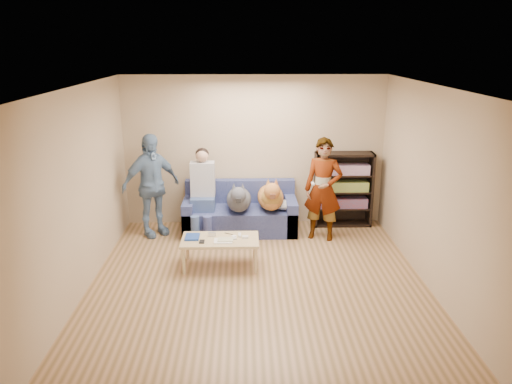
{
  "coord_description": "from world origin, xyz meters",
  "views": [
    {
      "loc": [
        -0.18,
        -5.98,
        3.11
      ],
      "look_at": [
        0.0,
        1.2,
        0.95
      ],
      "focal_mm": 35.0,
      "sensor_mm": 36.0,
      "label": 1
    }
  ],
  "objects_px": {
    "notebook_blue": "(192,237)",
    "dog_tan": "(271,196)",
    "coffee_table": "(220,242)",
    "bookshelf": "(343,188)",
    "sofa": "(240,214)",
    "person_standing_left": "(151,185)",
    "dog_gray": "(239,199)",
    "person_seated": "(203,189)",
    "camera_silver": "(212,234)",
    "person_standing_right": "(323,189)"
  },
  "relations": [
    {
      "from": "camera_silver",
      "to": "person_standing_right",
      "type": "bearing_deg",
      "value": 27.71
    },
    {
      "from": "notebook_blue",
      "to": "person_seated",
      "type": "bearing_deg",
      "value": 87.37
    },
    {
      "from": "person_seated",
      "to": "dog_gray",
      "type": "relative_size",
      "value": 1.18
    },
    {
      "from": "coffee_table",
      "to": "bookshelf",
      "type": "height_order",
      "value": "bookshelf"
    },
    {
      "from": "notebook_blue",
      "to": "dog_gray",
      "type": "bearing_deg",
      "value": 60.09
    },
    {
      "from": "person_standing_right",
      "to": "coffee_table",
      "type": "height_order",
      "value": "person_standing_right"
    },
    {
      "from": "sofa",
      "to": "person_seated",
      "type": "distance_m",
      "value": 0.8
    },
    {
      "from": "notebook_blue",
      "to": "dog_tan",
      "type": "distance_m",
      "value": 1.72
    },
    {
      "from": "notebook_blue",
      "to": "dog_tan",
      "type": "height_order",
      "value": "dog_tan"
    },
    {
      "from": "person_standing_right",
      "to": "dog_tan",
      "type": "xyz_separation_m",
      "value": [
        -0.83,
        0.24,
        -0.19
      ]
    },
    {
      "from": "bookshelf",
      "to": "dog_tan",
      "type": "bearing_deg",
      "value": -162.81
    },
    {
      "from": "camera_silver",
      "to": "person_standing_left",
      "type": "bearing_deg",
      "value": 132.75
    },
    {
      "from": "person_standing_right",
      "to": "dog_gray",
      "type": "bearing_deg",
      "value": -168.79
    },
    {
      "from": "person_standing_right",
      "to": "sofa",
      "type": "xyz_separation_m",
      "value": [
        -1.35,
        0.4,
        -0.56
      ]
    },
    {
      "from": "coffee_table",
      "to": "dog_gray",
      "type": "bearing_deg",
      "value": 77.79
    },
    {
      "from": "camera_silver",
      "to": "sofa",
      "type": "xyz_separation_m",
      "value": [
        0.4,
        1.32,
        -0.16
      ]
    },
    {
      "from": "person_seated",
      "to": "sofa",
      "type": "bearing_deg",
      "value": 11.56
    },
    {
      "from": "person_standing_left",
      "to": "dog_gray",
      "type": "bearing_deg",
      "value": -39.42
    },
    {
      "from": "camera_silver",
      "to": "coffee_table",
      "type": "bearing_deg",
      "value": -45.0
    },
    {
      "from": "dog_tan",
      "to": "notebook_blue",
      "type": "bearing_deg",
      "value": -134.2
    },
    {
      "from": "sofa",
      "to": "dog_tan",
      "type": "height_order",
      "value": "dog_tan"
    },
    {
      "from": "dog_gray",
      "to": "dog_tan",
      "type": "xyz_separation_m",
      "value": [
        0.53,
        0.08,
        0.01
      ]
    },
    {
      "from": "notebook_blue",
      "to": "person_seated",
      "type": "xyz_separation_m",
      "value": [
        0.06,
        1.26,
        0.34
      ]
    },
    {
      "from": "camera_silver",
      "to": "coffee_table",
      "type": "distance_m",
      "value": 0.18
    },
    {
      "from": "sofa",
      "to": "notebook_blue",
      "type": "bearing_deg",
      "value": -115.98
    },
    {
      "from": "person_standing_left",
      "to": "person_seated",
      "type": "bearing_deg",
      "value": -33.38
    },
    {
      "from": "person_standing_right",
      "to": "bookshelf",
      "type": "distance_m",
      "value": 0.8
    },
    {
      "from": "person_standing_right",
      "to": "coffee_table",
      "type": "relative_size",
      "value": 1.52
    },
    {
      "from": "camera_silver",
      "to": "bookshelf",
      "type": "bearing_deg",
      "value": 35.26
    },
    {
      "from": "person_standing_left",
      "to": "bookshelf",
      "type": "relative_size",
      "value": 1.32
    },
    {
      "from": "person_standing_right",
      "to": "person_standing_left",
      "type": "relative_size",
      "value": 0.98
    },
    {
      "from": "person_standing_left",
      "to": "dog_gray",
      "type": "xyz_separation_m",
      "value": [
        1.44,
        -0.07,
        -0.22
      ]
    },
    {
      "from": "person_standing_right",
      "to": "person_standing_left",
      "type": "distance_m",
      "value": 2.81
    },
    {
      "from": "person_standing_left",
      "to": "coffee_table",
      "type": "xyz_separation_m",
      "value": [
        1.18,
        -1.27,
        -0.48
      ]
    },
    {
      "from": "person_seated",
      "to": "notebook_blue",
      "type": "bearing_deg",
      "value": -92.63
    },
    {
      "from": "person_seated",
      "to": "dog_gray",
      "type": "height_order",
      "value": "person_seated"
    },
    {
      "from": "person_seated",
      "to": "dog_tan",
      "type": "xyz_separation_m",
      "value": [
        1.13,
        -0.04,
        -0.12
      ]
    },
    {
      "from": "sofa",
      "to": "person_standing_left",
      "type": "bearing_deg",
      "value": -173.23
    },
    {
      "from": "camera_silver",
      "to": "coffee_table",
      "type": "height_order",
      "value": "camera_silver"
    },
    {
      "from": "dog_gray",
      "to": "bookshelf",
      "type": "relative_size",
      "value": 0.96
    },
    {
      "from": "notebook_blue",
      "to": "bookshelf",
      "type": "bearing_deg",
      "value": 33.24
    },
    {
      "from": "sofa",
      "to": "dog_tan",
      "type": "xyz_separation_m",
      "value": [
        0.52,
        -0.16,
        0.37
      ]
    },
    {
      "from": "bookshelf",
      "to": "notebook_blue",
      "type": "bearing_deg",
      "value": -146.76
    },
    {
      "from": "notebook_blue",
      "to": "sofa",
      "type": "xyz_separation_m",
      "value": [
        0.68,
        1.39,
        -0.15
      ]
    },
    {
      "from": "person_seated",
      "to": "dog_tan",
      "type": "relative_size",
      "value": 1.25
    },
    {
      "from": "coffee_table",
      "to": "camera_silver",
      "type": "bearing_deg",
      "value": 135.0
    },
    {
      "from": "person_standing_right",
      "to": "dog_tan",
      "type": "distance_m",
      "value": 0.89
    },
    {
      "from": "person_standing_left",
      "to": "bookshelf",
      "type": "distance_m",
      "value": 3.29
    },
    {
      "from": "notebook_blue",
      "to": "sofa",
      "type": "height_order",
      "value": "sofa"
    },
    {
      "from": "coffee_table",
      "to": "bookshelf",
      "type": "relative_size",
      "value": 0.85
    }
  ]
}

